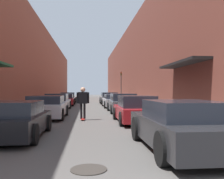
{
  "coord_description": "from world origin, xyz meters",
  "views": [
    {
      "loc": [
        -0.07,
        -1.39,
        1.51
      ],
      "look_at": [
        1.31,
        12.54,
        1.58
      ],
      "focal_mm": 40.0,
      "sensor_mm": 36.0,
      "label": 1
    }
  ],
  "objects_px": {
    "parked_car_left_0": "(14,120)",
    "parked_car_right_1": "(136,110)",
    "parked_car_left_3": "(65,100)",
    "parked_car_right_2": "(122,103)",
    "traffic_light": "(121,83)",
    "parked_car_right_4": "(109,98)",
    "parked_car_left_1": "(47,107)",
    "parked_car_right_3": "(114,101)",
    "skateboarder": "(83,100)",
    "parked_car_left_4": "(68,98)",
    "parked_car_right_0": "(181,126)",
    "manhole_cover": "(89,169)",
    "parked_car_left_2": "(57,102)"
  },
  "relations": [
    {
      "from": "manhole_cover",
      "to": "parked_car_right_4",
      "type": "bearing_deg",
      "value": 84.1
    },
    {
      "from": "parked_car_right_0",
      "to": "parked_car_right_4",
      "type": "bearing_deg",
      "value": 89.74
    },
    {
      "from": "parked_car_left_3",
      "to": "skateboarder",
      "type": "height_order",
      "value": "skateboarder"
    },
    {
      "from": "parked_car_left_2",
      "to": "parked_car_left_4",
      "type": "relative_size",
      "value": 1.14
    },
    {
      "from": "parked_car_left_2",
      "to": "parked_car_right_3",
      "type": "bearing_deg",
      "value": 31.66
    },
    {
      "from": "parked_car_left_0",
      "to": "parked_car_left_1",
      "type": "height_order",
      "value": "parked_car_left_1"
    },
    {
      "from": "parked_car_left_1",
      "to": "parked_car_left_3",
      "type": "distance_m",
      "value": 11.67
    },
    {
      "from": "parked_car_left_3",
      "to": "parked_car_right_3",
      "type": "relative_size",
      "value": 0.94
    },
    {
      "from": "parked_car_right_4",
      "to": "manhole_cover",
      "type": "bearing_deg",
      "value": -95.9
    },
    {
      "from": "parked_car_left_2",
      "to": "traffic_light",
      "type": "distance_m",
      "value": 12.68
    },
    {
      "from": "parked_car_right_0",
      "to": "parked_car_left_4",
      "type": "bearing_deg",
      "value": 100.92
    },
    {
      "from": "parked_car_left_0",
      "to": "manhole_cover",
      "type": "height_order",
      "value": "parked_car_left_0"
    },
    {
      "from": "parked_car_left_3",
      "to": "skateboarder",
      "type": "relative_size",
      "value": 2.62
    },
    {
      "from": "manhole_cover",
      "to": "parked_car_right_1",
      "type": "bearing_deg",
      "value": 71.85
    },
    {
      "from": "parked_car_left_1",
      "to": "skateboarder",
      "type": "height_order",
      "value": "skateboarder"
    },
    {
      "from": "parked_car_left_0",
      "to": "parked_car_right_1",
      "type": "bearing_deg",
      "value": 36.72
    },
    {
      "from": "skateboarder",
      "to": "manhole_cover",
      "type": "xyz_separation_m",
      "value": [
        0.26,
        -8.08,
        -1.03
      ]
    },
    {
      "from": "parked_car_right_2",
      "to": "parked_car_right_3",
      "type": "height_order",
      "value": "parked_car_right_2"
    },
    {
      "from": "parked_car_left_3",
      "to": "traffic_light",
      "type": "bearing_deg",
      "value": 36.8
    },
    {
      "from": "parked_car_left_3",
      "to": "parked_car_left_2",
      "type": "bearing_deg",
      "value": -90.29
    },
    {
      "from": "parked_car_right_0",
      "to": "skateboarder",
      "type": "xyz_separation_m",
      "value": [
        -2.6,
        6.72,
        0.42
      ]
    },
    {
      "from": "parked_car_left_0",
      "to": "parked_car_left_1",
      "type": "distance_m",
      "value": 5.75
    },
    {
      "from": "parked_car_right_4",
      "to": "manhole_cover",
      "type": "distance_m",
      "value": 23.79
    },
    {
      "from": "parked_car_left_3",
      "to": "parked_car_right_2",
      "type": "distance_m",
      "value": 9.64
    },
    {
      "from": "parked_car_left_1",
      "to": "parked_car_right_2",
      "type": "bearing_deg",
      "value": 35.06
    },
    {
      "from": "parked_car_left_3",
      "to": "parked_car_right_1",
      "type": "relative_size",
      "value": 1.08
    },
    {
      "from": "parked_car_right_1",
      "to": "traffic_light",
      "type": "xyz_separation_m",
      "value": [
        1.84,
        18.79,
        1.8
      ]
    },
    {
      "from": "parked_car_left_3",
      "to": "parked_car_right_1",
      "type": "bearing_deg",
      "value": -71.85
    },
    {
      "from": "parked_car_left_2",
      "to": "traffic_light",
      "type": "xyz_separation_m",
      "value": [
        6.46,
        10.77,
        1.78
      ]
    },
    {
      "from": "parked_car_left_4",
      "to": "parked_car_left_0",
      "type": "bearing_deg",
      "value": -89.93
    },
    {
      "from": "parked_car_left_4",
      "to": "manhole_cover",
      "type": "height_order",
      "value": "parked_car_left_4"
    },
    {
      "from": "parked_car_right_2",
      "to": "traffic_light",
      "type": "distance_m",
      "value": 13.44
    },
    {
      "from": "parked_car_left_0",
      "to": "traffic_light",
      "type": "distance_m",
      "value": 23.22
    },
    {
      "from": "parked_car_left_1",
      "to": "parked_car_right_2",
      "type": "xyz_separation_m",
      "value": [
        4.66,
        3.27,
        0.02
      ]
    },
    {
      "from": "parked_car_right_3",
      "to": "parked_car_right_2",
      "type": "bearing_deg",
      "value": -89.89
    },
    {
      "from": "parked_car_right_2",
      "to": "traffic_light",
      "type": "bearing_deg",
      "value": 82.69
    },
    {
      "from": "parked_car_right_4",
      "to": "parked_car_left_0",
      "type": "bearing_deg",
      "value": -103.36
    },
    {
      "from": "parked_car_left_1",
      "to": "parked_car_right_3",
      "type": "bearing_deg",
      "value": 61.72
    },
    {
      "from": "parked_car_left_0",
      "to": "traffic_light",
      "type": "height_order",
      "value": "traffic_light"
    },
    {
      "from": "parked_car_left_0",
      "to": "parked_car_right_0",
      "type": "height_order",
      "value": "parked_car_right_0"
    },
    {
      "from": "parked_car_right_1",
      "to": "parked_car_right_2",
      "type": "height_order",
      "value": "parked_car_right_2"
    },
    {
      "from": "parked_car_left_4",
      "to": "parked_car_right_0",
      "type": "relative_size",
      "value": 0.97
    },
    {
      "from": "parked_car_right_3",
      "to": "parked_car_left_1",
      "type": "bearing_deg",
      "value": -118.28
    },
    {
      "from": "parked_car_left_1",
      "to": "parked_car_right_3",
      "type": "height_order",
      "value": "parked_car_left_1"
    },
    {
      "from": "skateboarder",
      "to": "parked_car_left_3",
      "type": "bearing_deg",
      "value": 99.14
    },
    {
      "from": "parked_car_right_2",
      "to": "skateboarder",
      "type": "relative_size",
      "value": 2.52
    },
    {
      "from": "parked_car_right_1",
      "to": "parked_car_right_4",
      "type": "xyz_separation_m",
      "value": [
        0.18,
        16.75,
        0.04
      ]
    },
    {
      "from": "parked_car_left_3",
      "to": "parked_car_right_3",
      "type": "distance_m",
      "value": 5.61
    },
    {
      "from": "parked_car_left_0",
      "to": "parked_car_right_1",
      "type": "xyz_separation_m",
      "value": [
        4.61,
        3.44,
        0.04
      ]
    },
    {
      "from": "parked_car_left_0",
      "to": "parked_car_right_1",
      "type": "relative_size",
      "value": 0.96
    }
  ]
}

